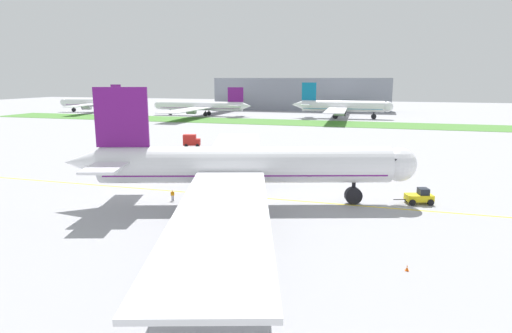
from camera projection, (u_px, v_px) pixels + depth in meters
ground_plane at (263, 201)px, 63.11m from camera, size 600.00×600.00×0.00m
apron_taxi_line at (266, 198)px, 64.55m from camera, size 280.00×0.36×0.01m
grass_median_strip at (339, 124)px, 170.97m from camera, size 320.00×24.00×0.10m
airliner_foreground at (241, 166)px, 60.48m from camera, size 47.95×77.05×16.49m
pushback_tug at (420, 197)px, 61.68m from camera, size 5.58×3.31×2.26m
ground_crew_wingwalker_port at (172, 194)px, 63.11m from camera, size 0.54×0.32×1.58m
traffic_cone_port_wing at (407, 268)px, 40.17m from camera, size 0.36×0.36×0.58m
service_truck_baggage_loader at (191, 140)px, 113.20m from camera, size 4.82×3.45×3.23m
parked_airliner_far_left at (95, 103)px, 231.80m from camera, size 37.77×59.02×14.63m
parked_airliner_far_centre at (202, 106)px, 207.94m from camera, size 49.96×80.87×13.69m
parked_airliner_far_right at (341, 106)px, 193.46m from camera, size 44.89×70.37×15.94m
terminal_building at (302, 94)px, 244.51m from camera, size 98.05×20.00×18.00m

